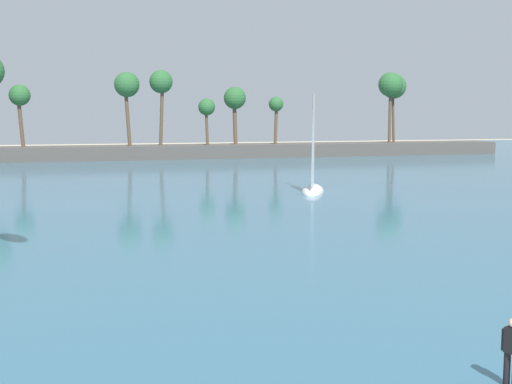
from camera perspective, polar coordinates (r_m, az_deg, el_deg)
The scene contains 4 objects.
sea at distance 71.44m, azimuth -10.74°, elevation 1.70°, with size 220.00×117.19×0.06m, color #386B84.
palm_headland at distance 89.67m, azimuth -12.71°, elevation 4.72°, with size 109.08×6.32×13.29m.
person_at_waterline at distance 16.54m, azimuth 20.80°, elevation -12.48°, with size 0.31×0.52×1.67m.
sailboat_near_shore at distance 52.12m, azimuth 4.81°, elevation 0.79°, with size 3.77×5.82×8.14m.
Camera 1 is at (-5.45, -4.65, 6.23)m, focal length 47.38 mm.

